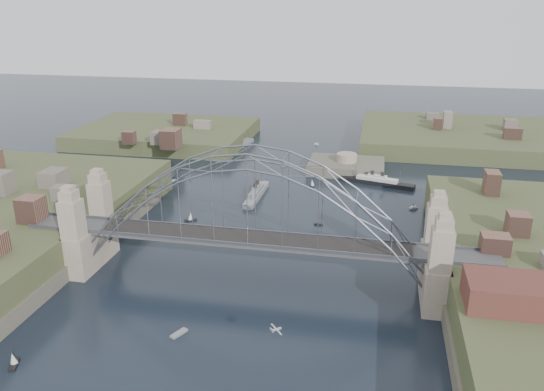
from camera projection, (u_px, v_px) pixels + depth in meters
The scene contains 21 objects.
ground at pixel (252, 280), 97.62m from camera, with size 500.00×500.00×0.00m, color black.
bridge at pixel (251, 218), 93.40m from camera, with size 84.00×13.80×24.60m.
headland_nw at pixel (166, 139), 195.19m from camera, with size 60.00×45.00×9.00m, color #404727.
headland_ne at pixel (462, 142), 189.30m from camera, with size 70.00×55.00×9.50m, color #404727.
fort_island at pixel (346, 172), 159.94m from camera, with size 22.00×16.00×9.40m.
wharf_shed at pixel (541, 296), 73.08m from camera, with size 20.00×8.00×4.00m, color #592D26.
naval_cruiser_near at pixel (257, 194), 138.77m from camera, with size 2.79×18.75×5.61m.
naval_cruiser_far at pixel (244, 144), 187.64m from camera, with size 4.28×14.04×4.70m.
ocean_liner at pixel (377, 182), 148.11m from camera, with size 20.76×8.15×5.09m.
aeroplane at pixel (275, 330), 70.07m from camera, with size 1.95×2.34×0.41m.
small_boat_a at pixel (191, 218), 123.67m from camera, with size 2.98×2.15×2.38m.
small_boat_b at pixel (319, 224), 121.51m from camera, with size 2.01×0.78×0.45m.
small_boat_c at pixel (179, 334), 81.73m from camera, with size 2.19×3.10×0.45m.
small_boat_d at pixel (413, 208), 130.76m from camera, with size 2.23×1.76×1.43m.
small_boat_e at pixel (172, 182), 149.68m from camera, with size 3.55×2.92×1.43m.
small_boat_f at pixel (312, 183), 146.24m from camera, with size 1.55×1.59×2.38m.
small_boat_h at pixel (284, 166), 164.20m from camera, with size 2.05×1.83×1.43m.
small_boat_i at pixel (404, 260), 104.71m from camera, with size 2.38×1.43×0.45m.
small_boat_j at pixel (13, 361), 74.54m from camera, with size 1.85×2.88×2.38m.
small_boat_k at pixel (317, 144), 188.89m from camera, with size 1.71×1.14×1.43m.
small_boat_l at pixel (125, 212), 128.66m from camera, with size 2.48×2.69×0.45m.
Camera 1 is at (20.70, -83.98, 47.95)m, focal length 35.44 mm.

